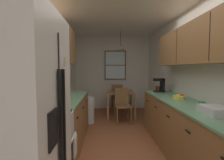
% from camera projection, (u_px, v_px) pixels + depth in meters
% --- Properties ---
extents(ground_plane, '(12.00, 12.00, 0.00)m').
position_uv_depth(ground_plane, '(118.00, 137.00, 3.56)').
color(ground_plane, brown).
extents(wall_left, '(0.10, 9.00, 2.55)m').
position_uv_depth(wall_left, '(52.00, 76.00, 3.41)').
color(wall_left, silver).
rests_on(wall_left, ground).
extents(wall_right, '(0.10, 9.00, 2.55)m').
position_uv_depth(wall_right, '(183.00, 76.00, 3.53)').
color(wall_right, silver).
rests_on(wall_right, ground).
extents(wall_back, '(4.40, 0.10, 2.55)m').
position_uv_depth(wall_back, '(112.00, 73.00, 6.11)').
color(wall_back, silver).
rests_on(wall_back, ground).
extents(ceiling_slab, '(4.40, 9.00, 0.08)m').
position_uv_depth(ceiling_slab, '(119.00, 10.00, 3.38)').
color(ceiling_slab, white).
extents(refrigerator, '(0.74, 0.74, 1.81)m').
position_uv_depth(refrigerator, '(6.00, 147.00, 1.14)').
color(refrigerator, white).
rests_on(refrigerator, ground).
extents(stove_range, '(0.66, 0.65, 1.10)m').
position_uv_depth(stove_range, '(40.00, 156.00, 1.88)').
color(stove_range, silver).
rests_on(stove_range, ground).
extents(microwave_over_range, '(0.39, 0.64, 0.33)m').
position_uv_depth(microwave_over_range, '(26.00, 44.00, 1.79)').
color(microwave_over_range, black).
extents(counter_left, '(0.64, 2.00, 0.90)m').
position_uv_depth(counter_left, '(67.00, 121.00, 3.21)').
color(counter_left, olive).
rests_on(counter_left, ground).
extents(upper_cabinets_left, '(0.33, 2.08, 0.74)m').
position_uv_depth(upper_cabinets_left, '(57.00, 42.00, 3.05)').
color(upper_cabinets_left, olive).
extents(counter_right, '(0.64, 3.16, 0.90)m').
position_uv_depth(counter_right, '(187.00, 132.00, 2.64)').
color(counter_right, olive).
rests_on(counter_right, ground).
extents(upper_cabinets_right, '(0.33, 2.84, 0.63)m').
position_uv_depth(upper_cabinets_right, '(201.00, 43.00, 2.51)').
color(upper_cabinets_right, olive).
extents(dining_table, '(0.82, 0.85, 0.73)m').
position_uv_depth(dining_table, '(120.00, 96.00, 5.14)').
color(dining_table, olive).
rests_on(dining_table, ground).
extents(dining_chair_near, '(0.43, 0.43, 0.90)m').
position_uv_depth(dining_chair_near, '(122.00, 104.00, 4.51)').
color(dining_chair_near, brown).
rests_on(dining_chair_near, ground).
extents(dining_chair_far, '(0.45, 0.45, 0.90)m').
position_uv_depth(dining_chair_far, '(117.00, 96.00, 5.77)').
color(dining_chair_far, brown).
rests_on(dining_chair_far, ground).
extents(pendant_light, '(0.27, 0.27, 0.56)m').
position_uv_depth(pendant_light, '(120.00, 48.00, 5.04)').
color(pendant_light, black).
extents(back_window, '(0.76, 0.05, 1.03)m').
position_uv_depth(back_window, '(115.00, 65.00, 6.02)').
color(back_window, brown).
extents(trash_bin, '(0.29, 0.29, 0.68)m').
position_uv_depth(trash_bin, '(89.00, 110.00, 4.48)').
color(trash_bin, silver).
rests_on(trash_bin, ground).
extents(storage_canister, '(0.13, 0.13, 0.17)m').
position_uv_depth(storage_canister, '(56.00, 99.00, 2.53)').
color(storage_canister, '#D84C19').
rests_on(storage_canister, counter_left).
extents(dish_towel, '(0.02, 0.16, 0.24)m').
position_uv_depth(dish_towel, '(75.00, 146.00, 2.06)').
color(dish_towel, white).
extents(coffee_maker, '(0.22, 0.18, 0.31)m').
position_uv_depth(coffee_maker, '(160.00, 85.00, 3.89)').
color(coffee_maker, black).
rests_on(coffee_maker, counter_right).
extents(mug_by_coffeemaker, '(0.12, 0.08, 0.10)m').
position_uv_depth(mug_by_coffeemaker, '(202.00, 105.00, 2.23)').
color(mug_by_coffeemaker, '#3F7F4C').
rests_on(mug_by_coffeemaker, counter_right).
extents(fruit_bowl, '(0.21, 0.21, 0.09)m').
position_uv_depth(fruit_bowl, '(179.00, 97.00, 2.97)').
color(fruit_bowl, '#E5D14C').
rests_on(fruit_bowl, counter_right).
extents(dish_rack, '(0.28, 0.34, 0.10)m').
position_uv_depth(dish_rack, '(216.00, 111.00, 1.95)').
color(dish_rack, silver).
rests_on(dish_rack, counter_right).
extents(table_serving_bowl, '(0.19, 0.19, 0.06)m').
position_uv_depth(table_serving_bowl, '(122.00, 91.00, 5.07)').
color(table_serving_bowl, '#4C7299').
rests_on(table_serving_bowl, dining_table).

